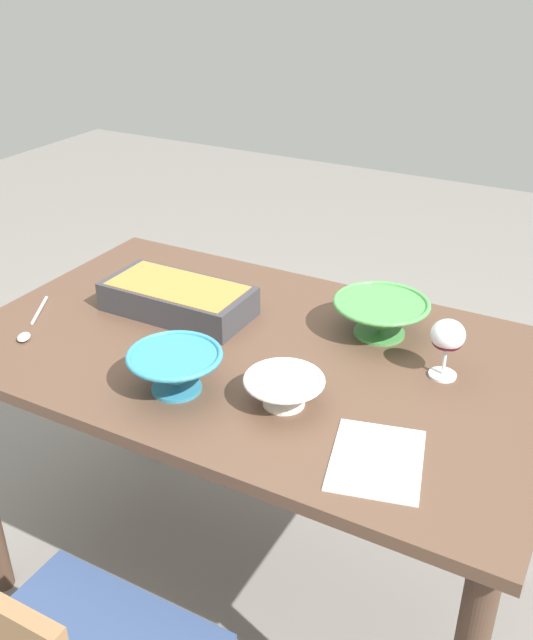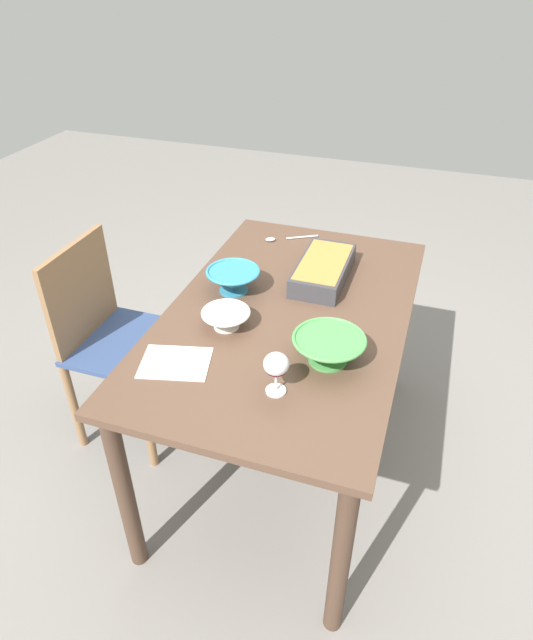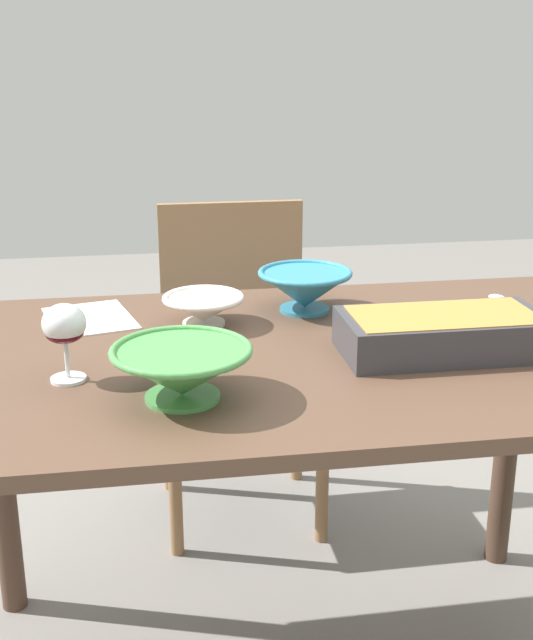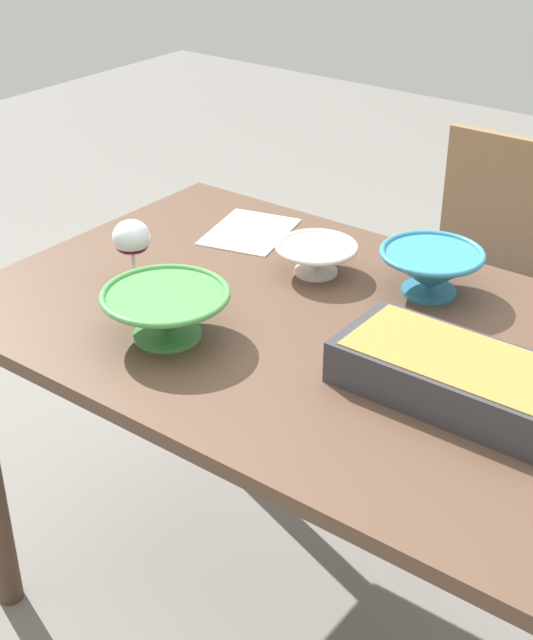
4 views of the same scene
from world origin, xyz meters
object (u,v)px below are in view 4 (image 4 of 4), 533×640
at_px(chair, 491,298).
at_px(casserole_dish, 454,373).
at_px(dining_table, 332,380).
at_px(small_bowl, 166,312).
at_px(wine_glass, 132,241).
at_px(mixing_bowl, 316,256).
at_px(serving_bowl, 431,269).
at_px(napkin, 250,232).

distance_m(chair, casserole_dish, 0.94).
xyz_separation_m(dining_table, small_bowl, (0.23, 0.20, 0.16)).
xyz_separation_m(casserole_dish, small_bowl, (0.50, 0.14, 0.01)).
relative_size(wine_glass, mixing_bowl, 0.82).
bearing_deg(serving_bowl, wine_glass, 33.84).
relative_size(casserole_dish, serving_bowl, 1.86).
bearing_deg(wine_glass, small_bowl, 149.63).
bearing_deg(wine_glass, chair, -114.84).
relative_size(mixing_bowl, small_bowl, 0.73).
bearing_deg(dining_table, wine_glass, 11.89).
relative_size(chair, casserole_dish, 2.37).
distance_m(casserole_dish, serving_bowl, 0.36).
distance_m(casserole_dish, mixing_bowl, 0.49).
relative_size(dining_table, casserole_dish, 3.64).
xyz_separation_m(wine_glass, casserole_dish, (-0.69, -0.03, -0.05)).
height_order(wine_glass, napkin, wine_glass).
bearing_deg(dining_table, small_bowl, 41.10).
distance_m(dining_table, wine_glass, 0.47).
relative_size(chair, small_bowl, 3.86).
distance_m(serving_bowl, napkin, 0.46).
height_order(serving_bowl, napkin, serving_bowl).
distance_m(chair, small_bowl, 1.05).
bearing_deg(mixing_bowl, casserole_dish, 151.13).
xyz_separation_m(dining_table, wine_glass, (0.42, 0.09, 0.20)).
bearing_deg(napkin, mixing_bowl, 161.47).
xyz_separation_m(wine_glass, serving_bowl, (-0.48, -0.32, -0.04)).
relative_size(wine_glass, serving_bowl, 0.68).
distance_m(chair, napkin, 0.70).
relative_size(chair, napkin, 4.16).
height_order(dining_table, small_bowl, small_bowl).
xyz_separation_m(wine_glass, small_bowl, (-0.19, 0.11, -0.04)).
relative_size(small_bowl, serving_bowl, 1.14).
height_order(mixing_bowl, serving_bowl, serving_bowl).
xyz_separation_m(dining_table, serving_bowl, (-0.07, -0.24, 0.16)).
bearing_deg(casserole_dish, wine_glass, 2.23).
distance_m(mixing_bowl, napkin, 0.25).
height_order(dining_table, chair, chair).
height_order(dining_table, serving_bowl, serving_bowl).
relative_size(dining_table, mixing_bowl, 8.18).
distance_m(casserole_dish, napkin, 0.73).
relative_size(wine_glass, casserole_dish, 0.37).
xyz_separation_m(chair, mixing_bowl, (0.14, 0.60, 0.31)).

